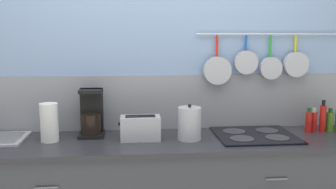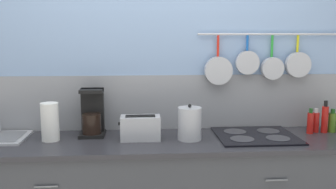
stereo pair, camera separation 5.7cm
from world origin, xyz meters
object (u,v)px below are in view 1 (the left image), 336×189
at_px(bottle_olive_oil, 314,121).
at_px(bottle_cooking_wine, 323,118).
at_px(kettle, 189,123).
at_px(toaster, 140,128).
at_px(bottle_vinegar, 330,121).
at_px(bottle_sesame_oil, 308,122).
at_px(paper_towel_roll, 49,122).
at_px(coffee_maker, 92,117).

relative_size(bottle_olive_oil, bottle_cooking_wine, 0.75).
bearing_deg(kettle, bottle_cooking_wine, 6.30).
xyz_separation_m(toaster, bottle_vinegar, (1.41, 0.11, -0.01)).
bearing_deg(bottle_cooking_wine, bottle_sesame_oil, -169.76).
bearing_deg(bottle_cooking_wine, toaster, -175.93).
relative_size(kettle, bottle_sesame_oil, 1.33).
height_order(paper_towel_roll, bottle_olive_oil, paper_towel_roll).
distance_m(paper_towel_roll, coffee_maker, 0.29).
bearing_deg(toaster, paper_towel_roll, 177.73).
xyz_separation_m(coffee_maker, bottle_vinegar, (1.75, -0.04, -0.06)).
distance_m(paper_towel_roll, toaster, 0.61).
bearing_deg(toaster, bottle_sesame_oil, 3.46).
distance_m(paper_towel_roll, bottle_cooking_wine, 1.96).
bearing_deg(paper_towel_roll, bottle_vinegar, 2.32).
distance_m(paper_towel_roll, kettle, 0.94).
bearing_deg(paper_towel_roll, bottle_cooking_wine, 2.10).
xyz_separation_m(toaster, bottle_olive_oil, (1.29, 0.11, -0.00)).
height_order(toaster, bottle_olive_oil, bottle_olive_oil).
height_order(kettle, bottle_olive_oil, kettle).
bearing_deg(bottle_olive_oil, coffee_maker, 178.74).
bearing_deg(bottle_olive_oil, kettle, -172.34).
height_order(coffee_maker, bottle_cooking_wine, coffee_maker).
distance_m(coffee_maker, toaster, 0.38).
relative_size(paper_towel_roll, bottle_olive_oil, 1.46).
relative_size(toaster, bottle_cooking_wine, 1.20).
height_order(bottle_cooking_wine, bottle_vinegar, bottle_cooking_wine).
height_order(coffee_maker, bottle_olive_oil, coffee_maker).
height_order(paper_towel_roll, bottle_vinegar, paper_towel_roll).
distance_m(bottle_sesame_oil, bottle_vinegar, 0.18).
height_order(paper_towel_roll, bottle_sesame_oil, paper_towel_roll).
xyz_separation_m(kettle, bottle_sesame_oil, (0.89, 0.09, -0.03)).
bearing_deg(bottle_sesame_oil, bottle_vinegar, 9.78).
relative_size(kettle, bottle_olive_oil, 1.40).
relative_size(coffee_maker, bottle_olive_oil, 1.89).
distance_m(kettle, bottle_olive_oil, 0.96).
distance_m(toaster, kettle, 0.34).
relative_size(paper_towel_roll, bottle_cooking_wine, 1.10).
height_order(kettle, bottle_cooking_wine, kettle).
bearing_deg(bottle_vinegar, bottle_olive_oil, 176.99).
height_order(kettle, bottle_vinegar, kettle).
bearing_deg(bottle_olive_oil, bottle_sesame_oil, -147.25).
height_order(toaster, bottle_vinegar, bottle_vinegar).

